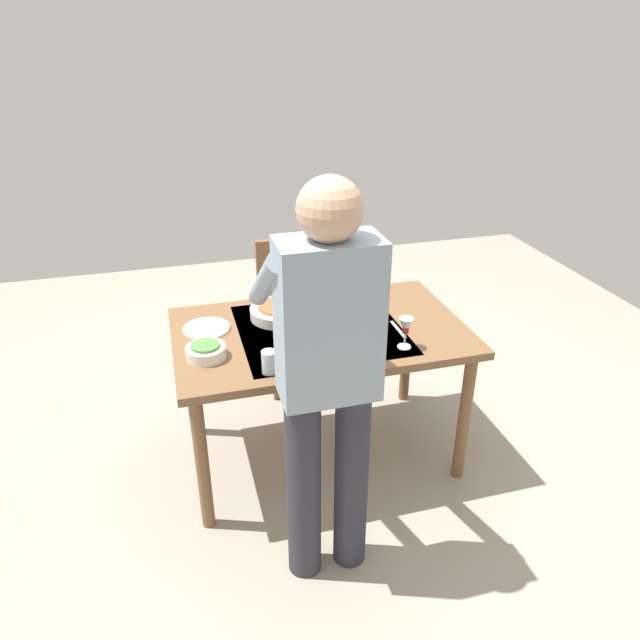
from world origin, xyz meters
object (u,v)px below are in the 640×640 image
object	(u,v)px
dining_table	(320,344)
dinner_plate_near	(207,328)
wine_bottle	(349,298)
side_bowl_salad	(206,351)
serving_bowl_pasta	(280,311)
chair_near	(292,303)
person_server	(327,372)
water_cup_far_left	(317,298)
dinner_plate_far	(335,335)
wine_glass_left	(406,327)
water_cup_near_right	(269,362)
water_cup_near_left	(372,305)

from	to	relation	value
dining_table	dinner_plate_near	distance (m)	0.56
wine_bottle	side_bowl_salad	world-z (taller)	wine_bottle
dining_table	serving_bowl_pasta	size ratio (longest dim) A/B	4.74
chair_near	dinner_plate_near	world-z (taller)	chair_near
person_server	water_cup_far_left	bearing A→B (deg)	-102.87
water_cup_far_left	serving_bowl_pasta	xyz separation A→B (m)	(0.22, 0.07, -0.01)
wine_bottle	side_bowl_salad	bearing A→B (deg)	15.76
person_server	dinner_plate_far	distance (m)	0.67
wine_bottle	wine_glass_left	world-z (taller)	wine_bottle
chair_near	wine_glass_left	distance (m)	1.18
side_bowl_salad	person_server	bearing A→B (deg)	125.33
person_server	water_cup_near_right	size ratio (longest dim) A/B	16.41
person_server	dinner_plate_far	world-z (taller)	person_server
chair_near	dinner_plate_far	xyz separation A→B (m)	(-0.01, 0.90, 0.24)
water_cup_near_right	dinner_plate_far	bearing A→B (deg)	-146.81
chair_near	wine_bottle	world-z (taller)	wine_bottle
side_bowl_salad	water_cup_near_right	bearing A→B (deg)	141.57
wine_bottle	dinner_plate_near	size ratio (longest dim) A/B	1.29
water_cup_far_left	dinner_plate_near	size ratio (longest dim) A/B	0.40
chair_near	serving_bowl_pasta	world-z (taller)	chair_near
side_bowl_salad	dinner_plate_near	world-z (taller)	side_bowl_salad
dining_table	dinner_plate_near	world-z (taller)	dinner_plate_near
person_server	wine_bottle	size ratio (longest dim) A/B	5.71
wine_bottle	water_cup_near_left	bearing A→B (deg)	-172.90
serving_bowl_pasta	side_bowl_salad	world-z (taller)	same
dinner_plate_far	person_server	bearing A→B (deg)	70.75
person_server	water_cup_near_left	size ratio (longest dim) A/B	18.25
wine_bottle	water_cup_near_left	xyz separation A→B (m)	(-0.13, -0.02, -0.06)
water_cup_near_right	dinner_plate_near	bearing A→B (deg)	-64.52
chair_near	water_cup_near_right	world-z (taller)	chair_near
water_cup_far_left	side_bowl_salad	size ratio (longest dim) A/B	0.52
wine_glass_left	serving_bowl_pasta	world-z (taller)	wine_glass_left
water_cup_near_right	side_bowl_salad	distance (m)	0.32
person_server	wine_bottle	world-z (taller)	person_server
chair_near	wine_bottle	size ratio (longest dim) A/B	3.07
wine_bottle	dinner_plate_far	world-z (taller)	wine_bottle
side_bowl_salad	chair_near	bearing A→B (deg)	-122.81
person_server	water_cup_far_left	distance (m)	0.98
water_cup_far_left	side_bowl_salad	distance (m)	0.72
serving_bowl_pasta	dinner_plate_far	size ratio (longest dim) A/B	1.30
side_bowl_salad	dinner_plate_far	xyz separation A→B (m)	(-0.61, -0.04, -0.03)
serving_bowl_pasta	water_cup_near_right	bearing A→B (deg)	73.36
wine_bottle	dinner_plate_far	bearing A→B (deg)	53.32
wine_bottle	water_cup_far_left	xyz separation A→B (m)	(0.12, -0.17, -0.06)
water_cup_far_left	dinner_plate_far	world-z (taller)	water_cup_far_left
dining_table	dinner_plate_far	xyz separation A→B (m)	(-0.05, 0.09, 0.09)
dining_table	water_cup_far_left	world-z (taller)	water_cup_far_left
water_cup_near_right	side_bowl_salad	xyz separation A→B (m)	(0.25, -0.20, -0.02)
side_bowl_salad	dining_table	bearing A→B (deg)	-167.36
serving_bowl_pasta	dinner_plate_near	bearing A→B (deg)	5.80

